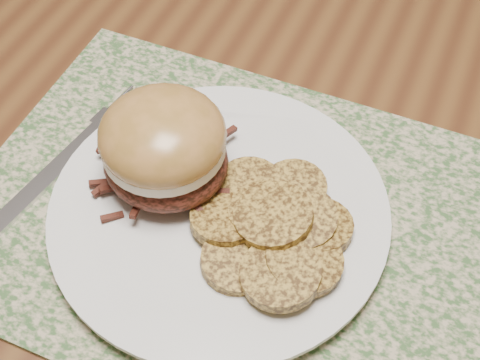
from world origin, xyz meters
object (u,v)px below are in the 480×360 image
dining_table (266,72)px  dinner_plate (219,212)px  pork_sandwich (164,146)px  fork (71,155)px

dining_table → dinner_plate: dinner_plate is taller
dinner_plate → pork_sandwich: size_ratio=1.94×
fork → dinner_plate: bearing=6.4°
pork_sandwich → dinner_plate: bearing=9.1°
dinner_plate → fork: bearing=176.9°
dining_table → pork_sandwich: size_ratio=11.20×
dining_table → fork: fork is taller
pork_sandwich → fork: size_ratio=0.68×
pork_sandwich → fork: (-0.10, -0.00, -0.05)m
dining_table → dinner_plate: 0.28m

